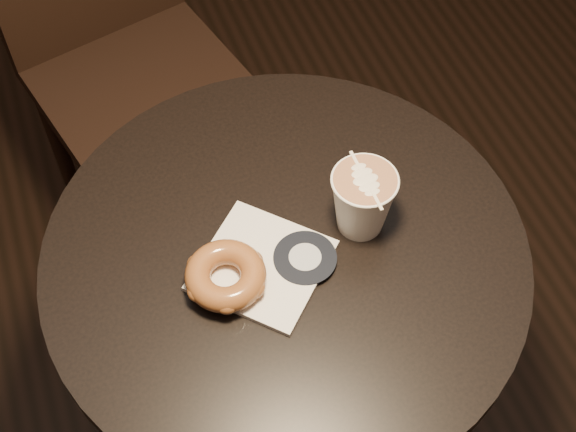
{
  "coord_description": "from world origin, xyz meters",
  "views": [
    {
      "loc": [
        -0.21,
        -0.58,
        1.71
      ],
      "look_at": [
        0.01,
        0.03,
        0.79
      ],
      "focal_mm": 50.0,
      "sensor_mm": 36.0,
      "label": 1
    }
  ],
  "objects_px": {
    "cafe_table": "(286,315)",
    "doughnut": "(226,275)",
    "chair": "(112,21)",
    "pastry_bag": "(262,265)",
    "latte_cup": "(362,202)"
  },
  "relations": [
    {
      "from": "chair",
      "to": "latte_cup",
      "type": "relative_size",
      "value": 9.9
    },
    {
      "from": "cafe_table",
      "to": "pastry_bag",
      "type": "xyz_separation_m",
      "value": [
        -0.04,
        -0.02,
        0.2
      ]
    },
    {
      "from": "cafe_table",
      "to": "latte_cup",
      "type": "relative_size",
      "value": 7.15
    },
    {
      "from": "cafe_table",
      "to": "doughnut",
      "type": "height_order",
      "value": "doughnut"
    },
    {
      "from": "chair",
      "to": "doughnut",
      "type": "height_order",
      "value": "chair"
    },
    {
      "from": "chair",
      "to": "latte_cup",
      "type": "bearing_deg",
      "value": -87.35
    },
    {
      "from": "doughnut",
      "to": "cafe_table",
      "type": "bearing_deg",
      "value": 15.8
    },
    {
      "from": "cafe_table",
      "to": "doughnut",
      "type": "bearing_deg",
      "value": -164.2
    },
    {
      "from": "cafe_table",
      "to": "latte_cup",
      "type": "distance_m",
      "value": 0.28
    },
    {
      "from": "cafe_table",
      "to": "chair",
      "type": "relative_size",
      "value": 0.72
    },
    {
      "from": "pastry_bag",
      "to": "latte_cup",
      "type": "distance_m",
      "value": 0.17
    },
    {
      "from": "chair",
      "to": "cafe_table",
      "type": "bearing_deg",
      "value": -95.88
    },
    {
      "from": "doughnut",
      "to": "latte_cup",
      "type": "bearing_deg",
      "value": 8.58
    },
    {
      "from": "chair",
      "to": "pastry_bag",
      "type": "distance_m",
      "value": 0.8
    },
    {
      "from": "chair",
      "to": "pastry_bag",
      "type": "relative_size",
      "value": 6.31
    }
  ]
}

